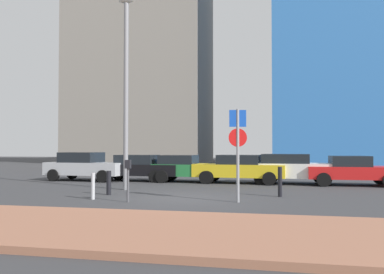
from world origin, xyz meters
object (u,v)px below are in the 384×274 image
(parking_sign_post, at_px, (238,144))
(traffic_bollard_near, at_px, (280,182))
(parked_car_yellow, at_px, (240,168))
(street_lamp, at_px, (126,77))
(parked_car_red, at_px, (352,170))
(parked_car_white, at_px, (291,168))
(parked_car_green, at_px, (184,168))
(traffic_bollard_mid, at_px, (93,186))
(parked_car_silver, at_px, (85,166))
(parking_meter, at_px, (128,175))
(parked_car_black, at_px, (139,167))
(traffic_bollard_far, at_px, (109,183))

(parking_sign_post, distance_m, traffic_bollard_near, 2.65)
(parked_car_yellow, xyz_separation_m, street_lamp, (-4.41, -4.22, 4.03))
(parked_car_red, bearing_deg, parked_car_white, 174.29)
(parked_car_green, height_order, parked_car_red, same)
(parked_car_red, distance_m, traffic_bollard_mid, 12.11)
(parked_car_yellow, relative_size, traffic_bollard_near, 4.29)
(traffic_bollard_near, xyz_separation_m, traffic_bollard_mid, (-6.30, -2.10, -0.09))
(parked_car_silver, distance_m, traffic_bollard_mid, 8.40)
(traffic_bollard_mid, bearing_deg, parked_car_red, 37.27)
(parked_car_green, height_order, parked_car_white, parked_car_white)
(parked_car_yellow, height_order, parking_meter, parked_car_yellow)
(parked_car_silver, xyz_separation_m, street_lamp, (3.94, -4.13, 3.99))
(parking_meter, height_order, traffic_bollard_mid, parking_meter)
(parked_car_black, bearing_deg, parked_car_yellow, -2.68)
(parking_meter, bearing_deg, parked_car_silver, 125.01)
(parking_sign_post, height_order, traffic_bollard_far, parking_sign_post)
(parking_meter, bearing_deg, parked_car_black, 106.97)
(parked_car_silver, xyz_separation_m, parking_sign_post, (8.97, -7.09, 1.13))
(parked_car_black, xyz_separation_m, parked_car_yellow, (5.38, -0.25, 0.01))
(parked_car_green, distance_m, parked_car_yellow, 2.95)
(parked_car_yellow, distance_m, parking_meter, 8.39)
(parking_sign_post, xyz_separation_m, street_lamp, (-5.03, 2.96, 2.86))
(parked_car_red, height_order, traffic_bollard_mid, parked_car_red)
(parked_car_black, bearing_deg, parked_car_green, 0.18)
(parked_car_green, xyz_separation_m, traffic_bollard_near, (4.90, -5.61, -0.18))
(parked_car_white, relative_size, parking_sign_post, 1.46)
(traffic_bollard_far, bearing_deg, parked_car_red, 31.66)
(parked_car_white, height_order, street_lamp, street_lamp)
(traffic_bollard_mid, height_order, traffic_bollard_far, traffic_bollard_mid)
(parked_car_green, distance_m, traffic_bollard_mid, 7.84)
(parked_car_white, xyz_separation_m, traffic_bollard_near, (-0.56, -5.51, -0.24))
(parked_car_red, bearing_deg, parked_car_yellow, 178.70)
(street_lamp, bearing_deg, traffic_bollard_far, -88.29)
(parked_car_yellow, relative_size, parking_sign_post, 1.54)
(parked_car_silver, distance_m, traffic_bollard_far, 7.21)
(parking_meter, relative_size, traffic_bollard_mid, 1.52)
(parked_car_black, xyz_separation_m, traffic_bollard_near, (7.34, -5.60, -0.19))
(parked_car_yellow, distance_m, traffic_bollard_near, 5.70)
(traffic_bollard_near, bearing_deg, parked_car_white, 84.22)
(parking_meter, height_order, traffic_bollard_far, parking_meter)
(parked_car_red, xyz_separation_m, traffic_bollard_near, (-3.34, -5.23, -0.17))
(parking_meter, distance_m, traffic_bollard_far, 2.36)
(parked_car_yellow, xyz_separation_m, parked_car_red, (5.30, -0.12, -0.02))
(traffic_bollard_mid, bearing_deg, parking_meter, -16.30)
(street_lamp, xyz_separation_m, traffic_bollard_far, (0.06, -1.85, -4.32))
(parked_car_white, distance_m, traffic_bollard_far, 9.29)
(parked_car_yellow, height_order, street_lamp, street_lamp)
(parked_car_white, distance_m, traffic_bollard_mid, 10.25)
(street_lamp, bearing_deg, parked_car_white, 32.28)
(parked_car_green, bearing_deg, parking_meter, -89.73)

